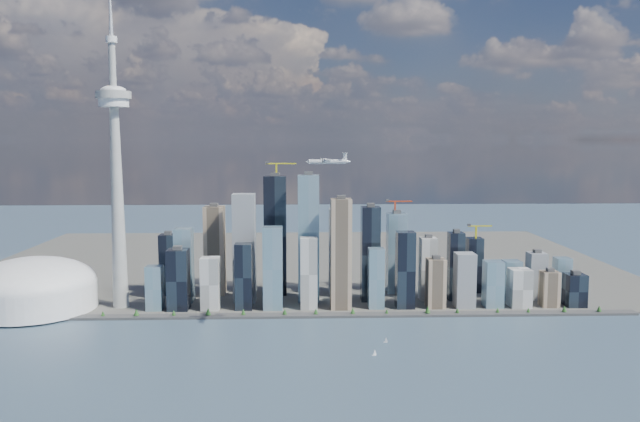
{
  "coord_description": "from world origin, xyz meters",
  "views": [
    {
      "loc": [
        2.16,
        -725.75,
        282.69
      ],
      "look_at": [
        34.02,
        260.0,
        169.99
      ],
      "focal_mm": 35.0,
      "sensor_mm": 36.0,
      "label": 1
    }
  ],
  "objects_px": {
    "needle_tower": "(116,169)",
    "sailboat_east": "(375,353)",
    "dome_stadium": "(34,288)",
    "airplane": "(328,161)",
    "sailboat_west": "(386,341)"
  },
  "relations": [
    {
      "from": "needle_tower",
      "to": "sailboat_west",
      "type": "bearing_deg",
      "value": -24.45
    },
    {
      "from": "sailboat_east",
      "to": "dome_stadium",
      "type": "bearing_deg",
      "value": 141.76
    },
    {
      "from": "needle_tower",
      "to": "dome_stadium",
      "type": "height_order",
      "value": "needle_tower"
    },
    {
      "from": "airplane",
      "to": "sailboat_east",
      "type": "xyz_separation_m",
      "value": [
        59.51,
        -52.03,
        -251.48
      ]
    },
    {
      "from": "airplane",
      "to": "sailboat_west",
      "type": "xyz_separation_m",
      "value": [
        81.53,
        0.18,
        -251.59
      ]
    },
    {
      "from": "airplane",
      "to": "dome_stadium",
      "type": "bearing_deg",
      "value": 154.11
    },
    {
      "from": "dome_stadium",
      "to": "sailboat_west",
      "type": "distance_m",
      "value": 591.66
    },
    {
      "from": "dome_stadium",
      "to": "sailboat_west",
      "type": "xyz_separation_m",
      "value": [
        561.83,
        -181.82,
        -36.73
      ]
    },
    {
      "from": "airplane",
      "to": "sailboat_east",
      "type": "relative_size",
      "value": 7.1
    },
    {
      "from": "dome_stadium",
      "to": "airplane",
      "type": "bearing_deg",
      "value": -20.75
    },
    {
      "from": "needle_tower",
      "to": "airplane",
      "type": "xyz_separation_m",
      "value": [
        340.3,
        -192.01,
        18.45
      ]
    },
    {
      "from": "dome_stadium",
      "to": "sailboat_east",
      "type": "relative_size",
      "value": 22.84
    },
    {
      "from": "needle_tower",
      "to": "airplane",
      "type": "height_order",
      "value": "needle_tower"
    },
    {
      "from": "sailboat_east",
      "to": "needle_tower",
      "type": "bearing_deg",
      "value": 133.8
    },
    {
      "from": "needle_tower",
      "to": "sailboat_east",
      "type": "height_order",
      "value": "needle_tower"
    }
  ]
}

